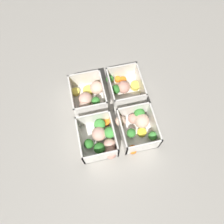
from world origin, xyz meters
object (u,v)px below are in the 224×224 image
Objects in this scene: container_far_left at (101,139)px; container_far_right at (89,96)px; container_near_left at (137,125)px; container_near_right at (124,87)px.

container_far_left is 0.17m from container_far_right.
container_near_left and container_far_right have the same top height.
container_near_right is at bearing -34.72° from container_far_left.
container_far_left is at bearing -176.87° from container_far_right.
container_near_right and container_far_right have the same top height.
container_near_left is 0.21m from container_far_right.
container_far_right is at bearing 3.13° from container_far_left.
container_near_right is 0.87× the size of container_far_left.
container_near_left is 0.16m from container_near_right.
container_near_left is 1.07× the size of container_near_right.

